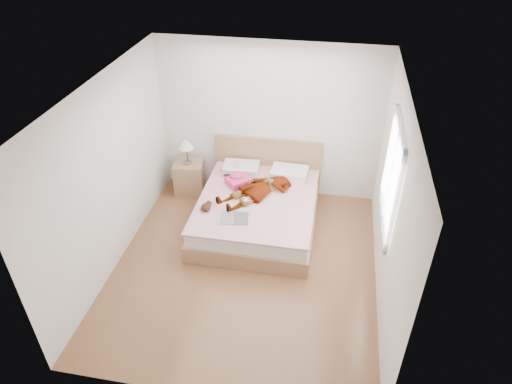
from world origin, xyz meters
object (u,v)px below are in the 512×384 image
at_px(towel, 238,180).
at_px(woman, 263,185).
at_px(phone, 237,164).
at_px(magazine, 234,218).
at_px(bed, 258,208).
at_px(nightstand, 189,175).
at_px(coffee_mug, 245,201).
at_px(plush_toy, 206,206).

bearing_deg(towel, woman, -17.08).
xyz_separation_m(phone, magazine, (0.21, -1.17, -0.19)).
distance_m(woman, magazine, 0.83).
xyz_separation_m(bed, nightstand, (-1.31, 0.62, 0.07)).
distance_m(magazine, coffee_mug, 0.39).
xyz_separation_m(phone, nightstand, (-0.86, 0.09, -0.37)).
distance_m(bed, plush_toy, 0.89).
height_order(woman, magazine, woman).
bearing_deg(coffee_mug, woman, 62.37).
distance_m(woman, bed, 0.37).
height_order(woman, towel, woman).
distance_m(phone, plush_toy, 1.06).
relative_size(phone, plush_toy, 0.46).
relative_size(phone, bed, 0.05).
height_order(bed, plush_toy, bed).
relative_size(woman, phone, 14.45).
xyz_separation_m(phone, coffee_mug, (0.30, -0.79, -0.15)).
bearing_deg(plush_toy, magazine, -17.49).
relative_size(coffee_mug, plush_toy, 0.57).
bearing_deg(nightstand, bed, -25.39).
bearing_deg(bed, towel, 144.46).
bearing_deg(coffee_mug, plush_toy, -155.26).
xyz_separation_m(coffee_mug, plush_toy, (-0.53, -0.24, 0.01)).
distance_m(woman, nightstand, 1.47).
xyz_separation_m(woman, plush_toy, (-0.73, -0.63, -0.04)).
distance_m(woman, towel, 0.44).
distance_m(towel, coffee_mug, 0.56).
bearing_deg(towel, magazine, -81.86).
relative_size(magazine, coffee_mug, 3.83).
bearing_deg(bed, magazine, -110.43).
bearing_deg(phone, woman, -86.01).
xyz_separation_m(woman, towel, (-0.42, 0.13, -0.03)).
xyz_separation_m(woman, coffee_mug, (-0.20, -0.39, -0.05)).
height_order(magazine, plush_toy, plush_toy).
xyz_separation_m(bed, coffee_mug, (-0.15, -0.25, 0.29)).
relative_size(coffee_mug, nightstand, 0.13).
bearing_deg(bed, nightstand, 154.61).
bearing_deg(nightstand, towel, -20.89).
xyz_separation_m(coffee_mug, nightstand, (-1.15, 0.87, -0.22)).
bearing_deg(towel, coffee_mug, -67.55).
height_order(towel, nightstand, nightstand).
xyz_separation_m(bed, magazine, (-0.24, -0.64, 0.24)).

